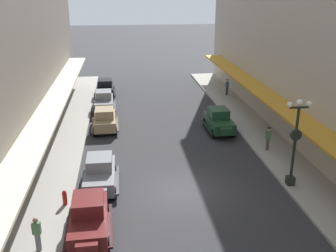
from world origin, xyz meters
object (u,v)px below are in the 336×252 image
Objects in this scene: parked_car_0 at (105,119)px; lamp_post_with_clock at (295,139)px; fire_hydrant at (65,197)px; pedestrian_2 at (227,87)px; parked_car_3 at (89,217)px; pedestrian_1 at (268,138)px; parked_car_2 at (219,120)px; parked_car_5 at (105,87)px; parked_car_1 at (100,172)px; pedestrian_0 at (37,234)px; parked_car_4 at (104,101)px.

lamp_post_with_clock reaches higher than parked_car_0.
fire_hydrant is 0.49× the size of pedestrian_2.
parked_car_3 is 2.57× the size of pedestrian_1.
parked_car_2 is 5.22× the size of fire_hydrant.
parked_car_5 is 2.56× the size of pedestrian_2.
parked_car_3 is 1.00× the size of parked_car_5.
parked_car_0 and parked_car_2 have the same top height.
parked_car_1 and parked_car_3 have the same top height.
parked_car_0 is 15.45m from pedestrian_0.
parked_car_1 reaches higher than fire_hydrant.
parked_car_2 is at bearing -51.56° from parked_car_5.
parked_car_1 is 14.84m from parked_car_4.
parked_car_5 is at bearing 91.44° from parked_car_0.
parked_car_2 is (9.08, 8.14, 0.00)m from parked_car_1.
parked_car_0 reaches higher than pedestrian_2.
pedestrian_0 is at bearing -94.89° from parked_car_5.
parked_car_4 is 16.84m from fire_hydrant.
pedestrian_1 is at bearing -61.79° from parked_car_2.
parked_car_1 is (0.00, -9.63, 0.00)m from parked_car_0.
lamp_post_with_clock is at bearing -94.43° from pedestrian_2.
pedestrian_2 is at bearing 57.91° from pedestrian_0.
pedestrian_0 is at bearing -129.95° from parked_car_2.
parked_car_0 is at bearing -88.56° from parked_car_5.
parked_car_2 is 2.56× the size of pedestrian_1.
parked_car_2 is 0.83× the size of lamp_post_with_clock.
fire_hydrant is 3.78m from pedestrian_0.
lamp_post_with_clock is 3.09× the size of pedestrian_1.
parked_car_2 is at bearing -108.70° from pedestrian_2.
lamp_post_with_clock is at bearing -55.23° from parked_car_4.
lamp_post_with_clock is (1.89, -9.45, 2.04)m from parked_car_2.
pedestrian_2 is (1.51, 19.48, -1.97)m from lamp_post_with_clock.
parked_car_0 is 0.83× the size of lamp_post_with_clock.
fire_hydrant is (-1.46, 2.58, -0.38)m from parked_car_3.
parked_car_4 is 5.22× the size of fire_hydrant.
parked_car_2 is 17.95m from pedestrian_0.
parked_car_0 is 12.92m from pedestrian_1.
fire_hydrant is at bearing -98.74° from parked_car_0.
lamp_post_with_clock is 12.99m from fire_hydrant.
parked_car_1 is 12.05m from pedestrian_1.
parked_car_4 is (0.08, 19.34, 0.00)m from parked_car_3.
lamp_post_with_clock reaches higher than parked_car_4.
pedestrian_1 is at bearing -54.13° from parked_car_5.
parked_car_2 is 11.48m from parked_car_4.
parked_car_1 is at bearing -90.00° from parked_car_0.
fire_hydrant is at bearing -93.98° from parked_car_5.
parked_car_2 is (9.08, -1.49, 0.00)m from parked_car_0.
pedestrian_1 is at bearing -93.98° from pedestrian_2.
pedestrian_2 is (12.48, 8.55, 0.07)m from parked_car_0.
parked_car_4 is at bearing 83.84° from pedestrian_0.
pedestrian_0 is at bearing -162.17° from lamp_post_with_clock.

